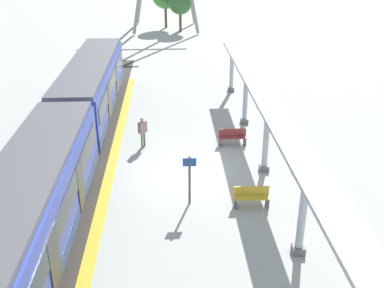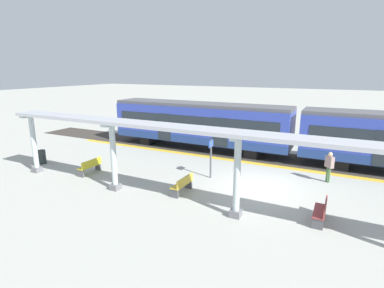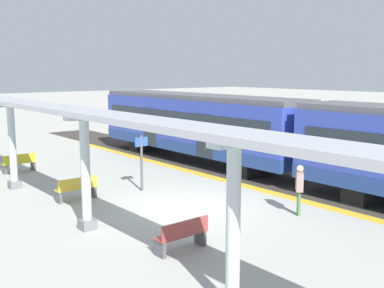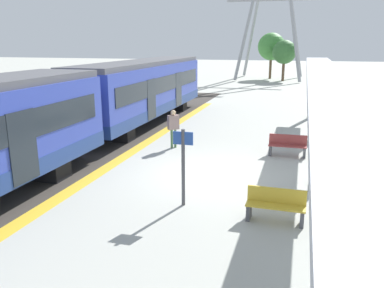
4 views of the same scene
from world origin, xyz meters
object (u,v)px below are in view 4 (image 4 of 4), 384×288
Objects in this scene: canopy_pillar_fourth at (317,104)px; canopy_pillar_fifth at (315,89)px; passenger_waiting_near_edge at (173,124)px; train_far_carriage at (144,90)px; canopy_pillar_second at (338,216)px; bench_mid_platform at (276,205)px; bench_far_end at (288,145)px; canopy_pillar_third at (323,133)px; platform_info_sign at (183,160)px.

canopy_pillar_fifth is at bearing 90.00° from canopy_pillar_fourth.
passenger_waiting_near_edge is (-5.96, -3.03, -0.69)m from canopy_pillar_fourth.
canopy_pillar_fifth reaches higher than passenger_waiting_near_edge.
train_far_carriage is 5.96m from passenger_waiting_near_edge.
canopy_pillar_fourth is 6.72m from passenger_waiting_near_edge.
canopy_pillar_second is 2.25× the size of bench_mid_platform.
passenger_waiting_near_edge is at bearing -122.69° from canopy_pillar_fifth.
bench_far_end is at bearing -96.93° from canopy_pillar_fifth.
canopy_pillar_third reaches higher than bench_far_end.
canopy_pillar_fifth is (0.00, 12.42, 0.00)m from canopy_pillar_third.
train_far_carriage reaches higher than bench_far_end.
bench_far_end is 4.87m from passenger_waiting_near_edge.
canopy_pillar_second is at bearing -90.00° from canopy_pillar_fourth.
passenger_waiting_near_edge is at bearing -55.75° from train_far_carriage.
platform_info_sign is at bearing -103.84° from canopy_pillar_fifth.
canopy_pillar_third is 3.58m from bench_far_end.
platform_info_sign is (-3.74, 3.57, -0.40)m from canopy_pillar_second.
canopy_pillar_fifth is 11.07m from passenger_waiting_near_edge.
canopy_pillar_fourth is 6.27m from canopy_pillar_fifth.
canopy_pillar_third is 4.65m from platform_info_sign.
canopy_pillar_fourth is 9.65m from platform_info_sign.
platform_info_sign is at bearing 172.42° from bench_mid_platform.
train_far_carriage is 9.47m from canopy_pillar_fourth.
canopy_pillar_second is at bearing -57.71° from passenger_waiting_near_edge.
canopy_pillar_third is 2.25× the size of bench_mid_platform.
canopy_pillar_fifth is 15.60m from bench_mid_platform.
bench_mid_platform and bench_far_end have the same top height.
canopy_pillar_second reaches higher than platform_info_sign.
passenger_waiting_near_edge is at bearing 122.29° from canopy_pillar_second.
canopy_pillar_fifth is 2.25× the size of bench_mid_platform.
canopy_pillar_third reaches higher than bench_mid_platform.
bench_mid_platform is at bearing -97.14° from canopy_pillar_fourth.
canopy_pillar_fourth is at bearing 90.00° from canopy_pillar_third.
canopy_pillar_fourth is (0.00, 6.15, 0.00)m from canopy_pillar_third.
canopy_pillar_fifth is at bearing 76.16° from platform_info_sign.
canopy_pillar_fourth reaches higher than bench_mid_platform.
canopy_pillar_third is (9.29, -8.00, -0.11)m from train_far_carriage.
train_far_carriage is 10.28m from canopy_pillar_fifth.
canopy_pillar_fifth is at bearing 25.42° from train_far_carriage.
canopy_pillar_second is at bearing -83.20° from bench_far_end.
canopy_pillar_fifth is (0.00, 18.73, 0.00)m from canopy_pillar_second.
passenger_waiting_near_edge is (-2.23, 5.87, -0.29)m from platform_info_sign.
bench_mid_platform is 2.75m from platform_info_sign.
bench_far_end is at bearing 66.12° from platform_info_sign.
platform_info_sign is 6.28m from passenger_waiting_near_edge.
canopy_pillar_second is 2.26× the size of bench_far_end.
train_far_carriage is at bearing 117.32° from platform_info_sign.
platform_info_sign is at bearing -143.70° from canopy_pillar_third.
bench_far_end is (-1.13, -3.00, -1.28)m from canopy_pillar_fourth.
bench_mid_platform is 0.91× the size of passenger_waiting_near_edge.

